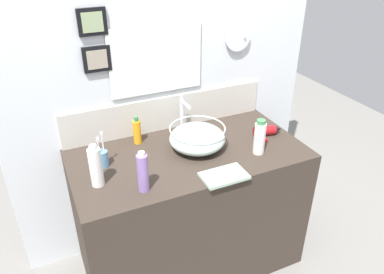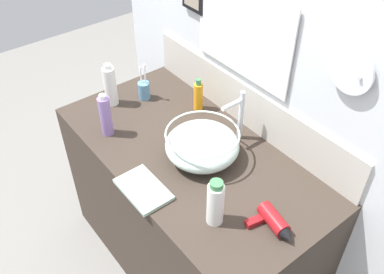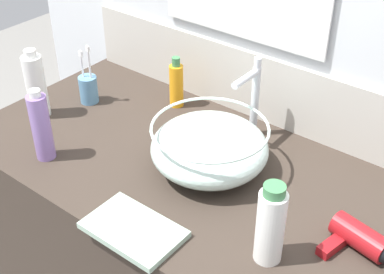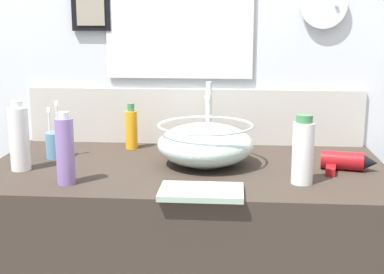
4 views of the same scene
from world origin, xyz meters
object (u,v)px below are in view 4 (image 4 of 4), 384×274
Objects in this scene: faucet at (209,111)px; lotion_bottle at (303,151)px; toothbrush_cup at (55,144)px; glass_bowl_sink at (205,144)px; hair_drier at (346,162)px; soap_dispenser at (131,128)px; hand_towel at (201,192)px; spray_bottle at (19,138)px; shampoo_bottle at (65,150)px.

lotion_bottle is at bearing -52.38° from faucet.
faucet is at bearing 16.43° from toothbrush_cup.
glass_bowl_sink is 1.54× the size of lotion_bottle.
glass_bowl_sink is at bearing 176.35° from hair_drier.
hair_drier is at bearing -17.80° from soap_dispenser.
faucet is 1.39× the size of hair_drier.
faucet is (0.00, 0.21, 0.07)m from glass_bowl_sink.
soap_dispenser is at bearing 179.12° from faucet.
hand_towel is (0.30, -0.52, -0.07)m from soap_dispenser.
spray_bottle reaches higher than hand_towel.
hand_towel is (0.54, -0.36, -0.04)m from toothbrush_cup.
glass_bowl_sink is at bearing -36.01° from soap_dispenser.
hand_towel is at bearing -88.85° from glass_bowl_sink.
spray_bottle is at bearing -111.57° from toothbrush_cup.
shampoo_bottle is at bearing -35.03° from spray_bottle.
faucet is at bearing 48.21° from shampoo_bottle.
soap_dispenser is at bearing 162.20° from hair_drier.
shampoo_bottle is 0.92× the size of hand_towel.
toothbrush_cup is at bearing 175.47° from hair_drier.
hair_drier is at bearing -27.24° from faucet.
spray_bottle is (-0.19, 0.14, 0.00)m from shampoo_bottle.
soap_dispenser is at bearing 76.34° from shampoo_bottle.
glass_bowl_sink is 1.36× the size of hand_towel.
toothbrush_cup is (-0.99, 0.08, 0.02)m from hair_drier.
hair_drier is at bearing 43.56° from lotion_bottle.
hand_towel is at bearing -156.11° from lotion_bottle.
faucet reaches higher than soap_dispenser.
shampoo_bottle is at bearing -148.92° from glass_bowl_sink.
lotion_bottle is (-0.16, -0.15, 0.07)m from hair_drier.
toothbrush_cup is 0.89× the size of spray_bottle.
shampoo_bottle is 0.70m from lotion_bottle.
shampoo_bottle is at bearing -131.79° from faucet.
hair_drier is at bearing -4.53° from toothbrush_cup.
spray_bottle reaches higher than hair_drier.
soap_dispenser is (-0.75, 0.24, 0.05)m from hair_drier.
toothbrush_cup is at bearing -146.35° from soap_dispenser.
toothbrush_cup is 0.86m from lotion_bottle.
hair_drier is 0.99m from toothbrush_cup.
spray_bottle is at bearing -169.96° from glass_bowl_sink.
glass_bowl_sink is 0.36m from soap_dispenser.
spray_bottle is at bearing -152.32° from faucet.
glass_bowl_sink is at bearing -5.28° from toothbrush_cup.
toothbrush_cup is at bearing 174.72° from glass_bowl_sink.
shampoo_bottle is 0.42m from hand_towel.
glass_bowl_sink is 1.26× the size of faucet.
glass_bowl_sink is at bearing 91.15° from hand_towel.
lotion_bottle reaches higher than soap_dispenser.
lotion_bottle is at bearing -136.44° from hair_drier.
shampoo_bottle is 1.26× the size of soap_dispenser.
shampoo_bottle is (-0.40, -0.45, -0.04)m from faucet.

